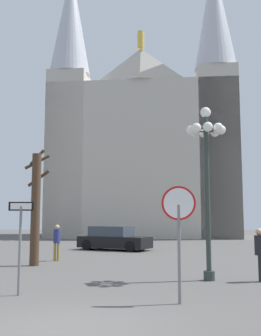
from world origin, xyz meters
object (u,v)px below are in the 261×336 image
(parked_car_near_black, at_px, (114,239))
(pedestrian_standing, at_px, (57,239))
(cathedral, at_px, (144,149))
(one_way_arrow_sign, at_px, (20,236))
(pedestrian_walking, at_px, (260,249))
(street_lamp, at_px, (207,158))
(bare_tree, at_px, (36,206))
(stop_sign, at_px, (179,220))

(parked_car_near_black, height_order, pedestrian_standing, pedestrian_standing)
(cathedral, xyz_separation_m, one_way_arrow_sign, (-2.52, -33.25, -7.87))
(parked_car_near_black, relative_size, pedestrian_walking, 2.89)
(cathedral, xyz_separation_m, pedestrian_walking, (4.35, -30.59, -8.39))
(street_lamp, distance_m, pedestrian_walking, 3.35)
(street_lamp, bearing_deg, one_way_arrow_sign, -151.75)
(one_way_arrow_sign, bearing_deg, parked_car_near_black, 86.08)
(bare_tree, bearing_deg, stop_sign, -52.65)
(street_lamp, bearing_deg, pedestrian_standing, 138.36)
(bare_tree, height_order, pedestrian_walking, bare_tree)
(cathedral, relative_size, pedestrian_standing, 17.80)
(bare_tree, distance_m, pedestrian_standing, 2.46)
(parked_car_near_black, bearing_deg, bare_tree, -106.79)
(pedestrian_walking, bearing_deg, bare_tree, 155.07)
(stop_sign, bearing_deg, parked_car_near_black, 101.09)
(street_lamp, relative_size, parked_car_near_black, 1.19)
(street_lamp, relative_size, bare_tree, 1.14)
(street_lamp, relative_size, pedestrian_walking, 3.42)
(cathedral, height_order, parked_car_near_black, cathedral)
(bare_tree, height_order, parked_car_near_black, bare_tree)
(street_lamp, height_order, pedestrian_standing, street_lamp)
(stop_sign, height_order, one_way_arrow_sign, stop_sign)
(stop_sign, height_order, parked_car_near_black, stop_sign)
(stop_sign, bearing_deg, one_way_arrow_sign, 168.77)
(parked_car_near_black, xyz_separation_m, pedestrian_standing, (-2.03, -6.52, 0.33))
(cathedral, xyz_separation_m, stop_sign, (1.59, -34.06, -7.44))
(stop_sign, height_order, street_lamp, street_lamp)
(cathedral, relative_size, street_lamp, 5.22)
(pedestrian_walking, bearing_deg, pedestrian_standing, 143.74)
(one_way_arrow_sign, bearing_deg, street_lamp, 28.25)
(one_way_arrow_sign, bearing_deg, pedestrian_walking, 21.15)
(pedestrian_walking, bearing_deg, one_way_arrow_sign, -158.85)
(one_way_arrow_sign, bearing_deg, stop_sign, -11.23)
(stop_sign, relative_size, parked_car_near_black, 0.57)
(stop_sign, relative_size, pedestrian_walking, 1.66)
(pedestrian_walking, distance_m, pedestrian_standing, 9.78)
(street_lamp, distance_m, parked_car_near_black, 13.25)
(bare_tree, distance_m, pedestrian_walking, 9.37)
(stop_sign, xyz_separation_m, parked_car_near_black, (-3.09, 15.77, -1.27))
(parked_car_near_black, xyz_separation_m, pedestrian_walking, (5.85, -12.30, 0.32))
(stop_sign, relative_size, street_lamp, 0.48)
(stop_sign, distance_m, one_way_arrow_sign, 4.22)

